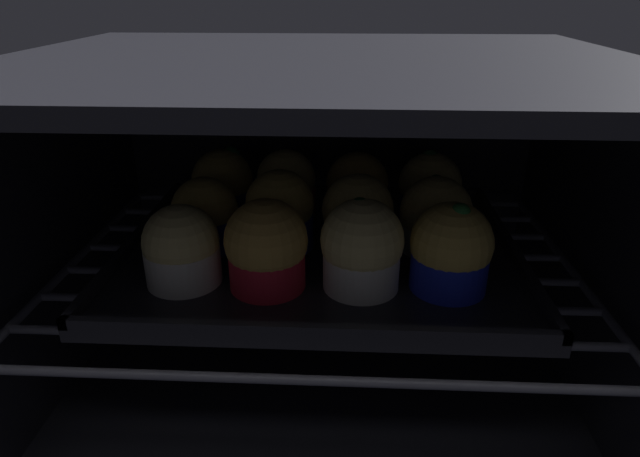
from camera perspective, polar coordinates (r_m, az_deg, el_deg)
The scene contains 15 objects.
oven_cavity at distance 61.38cm, azimuth 0.15°, elevation 0.92°, with size 59.00×47.00×37.00cm.
oven_rack at distance 59.05cm, azimuth -0.05°, elevation -3.75°, with size 54.80×42.00×0.80cm.
baking_tray at distance 59.46cm, azimuth -0.00°, elevation -2.37°, with size 41.99×33.65×2.20cm.
muffin_row0_col0 at distance 52.69cm, azimuth -14.40°, elevation -2.15°, with size 7.21×7.21×7.80cm.
muffin_row0_col1 at distance 50.23cm, azimuth -5.68°, elevation -2.07°, with size 7.79×7.79×8.71cm.
muffin_row0_col2 at distance 50.00cm, azimuth 4.43°, elevation -2.07°, with size 7.76×7.76×8.78cm.
muffin_row0_col3 at distance 51.19cm, azimuth 13.65°, elevation -2.28°, with size 7.61×7.61×8.80cm.
muffin_row1_col0 at distance 59.38cm, azimuth -12.02°, elevation 1.21°, with size 7.19×7.19×7.80cm.
muffin_row1_col1 at distance 57.97cm, azimuth -4.26°, elevation 1.73°, with size 7.37×7.37×8.64cm.
muffin_row1_col2 at distance 57.62cm, azimuth 3.99°, elevation 1.35°, with size 7.66×7.66×8.31cm.
muffin_row1_col3 at distance 58.73cm, azimuth 12.08°, elevation 1.09°, with size 7.70×7.70×8.08cm.
muffin_row2_col0 at distance 66.93cm, azimuth -10.22°, elevation 4.42°, with size 7.34×7.34×8.47cm.
muffin_row2_col1 at distance 65.47cm, azimuth -3.58°, elevation 4.37°, with size 7.19×7.19×8.51cm.
muffin_row2_col2 at distance 65.79cm, azimuth 3.93°, elevation 4.18°, with size 7.52×7.52×8.11cm.
muffin_row2_col3 at distance 66.46cm, azimuth 11.48°, elevation 4.09°, with size 7.55×7.55×8.45cm.
Camera 1 is at (2.70, -29.95, 41.54)cm, focal length 30.29 mm.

